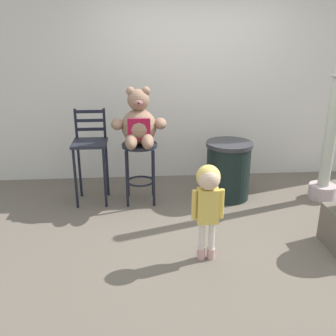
% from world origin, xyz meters
% --- Properties ---
extents(ground_plane, '(24.00, 24.00, 0.00)m').
position_xyz_m(ground_plane, '(0.00, 0.00, 0.00)').
color(ground_plane, '#60564B').
extents(building_wall, '(6.02, 0.30, 3.44)m').
position_xyz_m(building_wall, '(0.00, 1.77, 1.72)').
color(building_wall, beige).
rests_on(building_wall, ground_plane).
extents(bar_stool_with_teddy, '(0.42, 0.42, 0.74)m').
position_xyz_m(bar_stool_with_teddy, '(-0.73, 0.80, 0.54)').
color(bar_stool_with_teddy, black).
rests_on(bar_stool_with_teddy, ground_plane).
extents(teddy_bear, '(0.64, 0.58, 0.67)m').
position_xyz_m(teddy_bear, '(-0.73, 0.77, 0.98)').
color(teddy_bear, '#8B6853').
rests_on(teddy_bear, bar_stool_with_teddy).
extents(child_walking, '(0.29, 0.23, 0.91)m').
position_xyz_m(child_walking, '(-0.14, -0.53, 0.66)').
color(child_walking, '#CB9694').
rests_on(child_walking, ground_plane).
extents(trash_bin, '(0.57, 0.57, 0.72)m').
position_xyz_m(trash_bin, '(0.36, 0.83, 0.36)').
color(trash_bin, black).
rests_on(trash_bin, ground_plane).
extents(lamppost, '(0.33, 0.33, 2.62)m').
position_xyz_m(lamppost, '(1.55, 0.70, 1.02)').
color(lamppost, '#B49EA0').
rests_on(lamppost, ground_plane).
extents(bar_chair_empty, '(0.40, 0.40, 1.13)m').
position_xyz_m(bar_chair_empty, '(-1.32, 0.85, 0.67)').
color(bar_chair_empty, black).
rests_on(bar_chair_empty, ground_plane).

